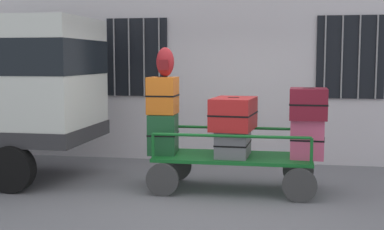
% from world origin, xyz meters
% --- Properties ---
extents(ground_plane, '(40.00, 40.00, 0.00)m').
position_xyz_m(ground_plane, '(0.00, 0.00, 0.00)').
color(ground_plane, slate).
extents(building_wall, '(12.00, 0.38, 5.00)m').
position_xyz_m(building_wall, '(0.00, 2.70, 2.50)').
color(building_wall, silver).
rests_on(building_wall, ground).
extents(luggage_cart, '(2.42, 1.08, 0.53)m').
position_xyz_m(luggage_cart, '(0.31, 0.34, 0.42)').
color(luggage_cart, '#146023').
rests_on(luggage_cart, ground).
extents(cart_railing, '(2.28, 0.95, 0.38)m').
position_xyz_m(cart_railing, '(0.31, 0.34, 0.85)').
color(cart_railing, '#146023').
rests_on(cart_railing, luggage_cart).
extents(suitcase_left_bottom, '(0.47, 0.61, 0.61)m').
position_xyz_m(suitcase_left_bottom, '(-0.77, 0.37, 0.83)').
color(suitcase_left_bottom, '#194C28').
rests_on(suitcase_left_bottom, luggage_cart).
extents(suitcase_left_middle, '(0.43, 0.47, 0.56)m').
position_xyz_m(suitcase_left_middle, '(-0.77, 0.36, 1.42)').
color(suitcase_left_middle, orange).
rests_on(suitcase_left_middle, suitcase_left_bottom).
extents(suitcase_midleft_bottom, '(0.50, 0.74, 0.40)m').
position_xyz_m(suitcase_midleft_bottom, '(0.31, 0.32, 0.72)').
color(suitcase_midleft_bottom, slate).
rests_on(suitcase_midleft_bottom, luggage_cart).
extents(suitcase_midleft_middle, '(0.68, 0.92, 0.48)m').
position_xyz_m(suitcase_midleft_middle, '(0.31, 0.34, 1.16)').
color(suitcase_midleft_middle, '#B21E1E').
rests_on(suitcase_midleft_middle, suitcase_midleft_bottom).
extents(suitcase_center_bottom, '(0.51, 0.42, 0.57)m').
position_xyz_m(suitcase_center_bottom, '(1.39, 0.30, 0.81)').
color(suitcase_center_bottom, '#CC4C72').
rests_on(suitcase_center_bottom, luggage_cart).
extents(suitcase_center_middle, '(0.55, 0.60, 0.45)m').
position_xyz_m(suitcase_center_middle, '(1.39, 0.34, 1.33)').
color(suitcase_center_middle, maroon).
rests_on(suitcase_center_middle, suitcase_center_bottom).
extents(backpack, '(0.27, 0.22, 0.44)m').
position_xyz_m(backpack, '(-0.74, 0.37, 1.92)').
color(backpack, maroon).
rests_on(backpack, suitcase_left_middle).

